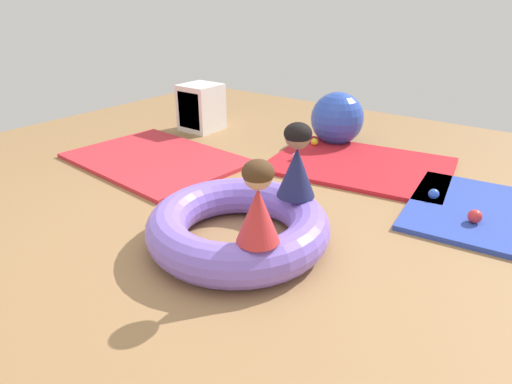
# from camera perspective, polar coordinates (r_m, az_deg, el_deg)

# --- Properties ---
(ground_plane) EXTENTS (8.00, 8.00, 0.00)m
(ground_plane) POSITION_cam_1_polar(r_m,az_deg,el_deg) (3.05, -1.97, -6.38)
(ground_plane) COLOR #9E7549
(gym_mat_far_right) EXTENTS (1.85, 1.47, 0.04)m
(gym_mat_far_right) POSITION_cam_1_polar(r_m,az_deg,el_deg) (4.44, 13.40, 3.47)
(gym_mat_far_right) COLOR red
(gym_mat_far_right) RESTS_ON ground
(gym_mat_near_left) EXTENTS (1.80, 1.36, 0.04)m
(gym_mat_near_left) POSITION_cam_1_polar(r_m,az_deg,el_deg) (4.59, -12.99, 4.21)
(gym_mat_near_left) COLOR red
(gym_mat_near_left) RESTS_ON ground
(inflatable_cushion) EXTENTS (1.24, 1.24, 0.27)m
(inflatable_cushion) POSITION_cam_1_polar(r_m,az_deg,el_deg) (2.96, -2.33, -4.42)
(inflatable_cushion) COLOR #8466E0
(inflatable_cushion) RESTS_ON ground
(child_in_red) EXTENTS (0.35, 0.35, 0.49)m
(child_in_red) POSITION_cam_1_polar(r_m,az_deg,el_deg) (2.41, 0.26, -1.46)
(child_in_red) COLOR red
(child_in_red) RESTS_ON inflatable_cushion
(child_in_navy) EXTENTS (0.37, 0.37, 0.52)m
(child_in_navy) POSITION_cam_1_polar(r_m,az_deg,el_deg) (2.98, 5.35, 4.03)
(child_in_navy) COLOR navy
(child_in_navy) RESTS_ON inflatable_cushion
(play_ball_yellow) EXTENTS (0.08, 0.08, 0.08)m
(play_ball_yellow) POSITION_cam_1_polar(r_m,az_deg,el_deg) (4.86, 7.64, 6.51)
(play_ball_yellow) COLOR yellow
(play_ball_yellow) RESTS_ON gym_mat_far_right
(play_ball_blue) EXTENTS (0.09, 0.09, 0.09)m
(play_ball_blue) POSITION_cam_1_polar(r_m,az_deg,el_deg) (3.82, 22.16, -0.25)
(play_ball_blue) COLOR blue
(play_ball_blue) RESTS_ON gym_mat_front
(play_ball_red) EXTENTS (0.10, 0.10, 0.10)m
(play_ball_red) POSITION_cam_1_polar(r_m,az_deg,el_deg) (3.55, 26.65, -2.86)
(play_ball_red) COLOR red
(play_ball_red) RESTS_ON gym_mat_front
(play_ball_pink) EXTENTS (0.07, 0.07, 0.07)m
(play_ball_pink) POSITION_cam_1_polar(r_m,az_deg,el_deg) (4.40, 5.12, 4.63)
(play_ball_pink) COLOR pink
(play_ball_pink) RESTS_ON gym_mat_far_right
(exercise_ball_large) EXTENTS (0.59, 0.59, 0.59)m
(exercise_ball_large) POSITION_cam_1_polar(r_m,az_deg,el_deg) (5.01, 10.54, 9.39)
(exercise_ball_large) COLOR blue
(exercise_ball_large) RESTS_ON ground
(storage_cube) EXTENTS (0.44, 0.44, 0.56)m
(storage_cube) POSITION_cam_1_polar(r_m,az_deg,el_deg) (5.51, -7.35, 10.85)
(storage_cube) COLOR white
(storage_cube) RESTS_ON ground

